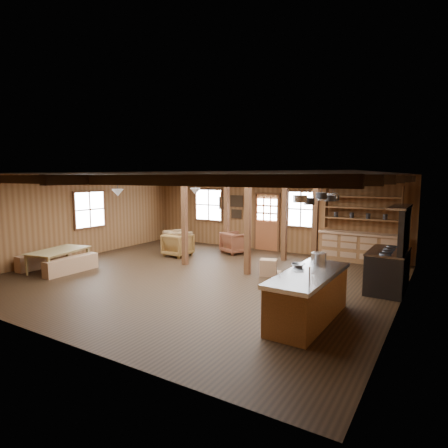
{
  "coord_description": "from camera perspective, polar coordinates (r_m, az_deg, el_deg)",
  "views": [
    {
      "loc": [
        5.8,
        -8.17,
        2.74
      ],
      "look_at": [
        0.08,
        1.25,
        1.34
      ],
      "focal_mm": 30.0,
      "sensor_mm": 36.0,
      "label": 1
    }
  ],
  "objects": [
    {
      "name": "bench_aisle",
      "position": [
        11.62,
        -22.23,
        -5.8
      ],
      "size": [
        0.31,
        1.65,
        0.45
      ],
      "primitive_type": "cube",
      "color": "#966A44",
      "rests_on": "floor"
    },
    {
      "name": "step_stool",
      "position": [
        10.52,
        6.78,
        -6.61
      ],
      "size": [
        0.61,
        0.51,
        0.46
      ],
      "primitive_type": "cube",
      "rotation": [
        0.0,
        0.0,
        0.32
      ],
      "color": "#966A44",
      "rests_on": "floor"
    },
    {
      "name": "room",
      "position": [
        10.1,
        -4.05,
        -0.4
      ],
      "size": [
        10.04,
        9.04,
        2.84
      ],
      "color": "black",
      "rests_on": "ground"
    },
    {
      "name": "ceiling_joists",
      "position": [
        10.16,
        -3.53,
        6.89
      ],
      "size": [
        9.8,
        8.82,
        0.18
      ],
      "color": "black",
      "rests_on": "ceiling"
    },
    {
      "name": "bowl",
      "position": [
        7.69,
        11.23,
        -6.17
      ],
      "size": [
        0.32,
        0.32,
        0.07
      ],
      "primitive_type": "imported",
      "rotation": [
        0.0,
        0.0,
        0.22
      ],
      "color": "silver",
      "rests_on": "kitchen_island"
    },
    {
      "name": "back_door",
      "position": [
        14.01,
        6.55,
        -0.44
      ],
      "size": [
        1.02,
        0.08,
        2.15
      ],
      "color": "brown",
      "rests_on": "floor"
    },
    {
      "name": "timber_posts",
      "position": [
        11.6,
        4.01,
        0.59
      ],
      "size": [
        3.95,
        2.35,
        2.8
      ],
      "color": "#412912",
      "rests_on": "floor"
    },
    {
      "name": "window_back_left",
      "position": [
        15.2,
        -2.34,
        2.93
      ],
      "size": [
        1.32,
        0.06,
        1.32
      ],
      "color": "white",
      "rests_on": "wall_back"
    },
    {
      "name": "window_back_right",
      "position": [
        13.45,
        11.65,
        2.22
      ],
      "size": [
        1.02,
        0.06,
        1.32
      ],
      "color": "white",
      "rests_on": "wall_back"
    },
    {
      "name": "window_left",
      "position": [
        13.86,
        -19.81,
        2.09
      ],
      "size": [
        0.14,
        1.24,
        1.32
      ],
      "color": "white",
      "rests_on": "wall_back"
    },
    {
      "name": "pendant_lamps",
      "position": [
        12.21,
        -10.02,
        4.83
      ],
      "size": [
        1.86,
        2.36,
        0.66
      ],
      "color": "#2D2D30",
      "rests_on": "ceiling"
    },
    {
      "name": "armchair_a",
      "position": [
        13.06,
        -7.02,
        -3.18
      ],
      "size": [
        0.89,
        0.91,
        0.78
      ],
      "primitive_type": "imported",
      "rotation": [
        0.0,
        0.0,
        3.08
      ],
      "color": "brown",
      "rests_on": "floor"
    },
    {
      "name": "bench_wall",
      "position": [
        12.65,
        -25.68,
        -4.93
      ],
      "size": [
        0.32,
        1.68,
        0.46
      ],
      "primitive_type": "cube",
      "color": "#966A44",
      "rests_on": "floor"
    },
    {
      "name": "counter_pot",
      "position": [
        8.2,
        14.22,
        -4.97
      ],
      "size": [
        0.32,
        0.32,
        0.19
      ],
      "primitive_type": "cylinder",
      "color": "silver",
      "rests_on": "kitchen_island"
    },
    {
      "name": "pot_rack",
      "position": [
        8.91,
        14.67,
        3.99
      ],
      "size": [
        0.39,
        3.0,
        0.45
      ],
      "color": "#2D2D30",
      "rests_on": "ceiling"
    },
    {
      "name": "notice_boards",
      "position": [
        14.62,
        1.26,
        2.91
      ],
      "size": [
        1.08,
        0.03,
        0.9
      ],
      "color": "silver",
      "rests_on": "wall_back"
    },
    {
      "name": "armchair_b",
      "position": [
        13.42,
        1.72,
        -2.87
      ],
      "size": [
        1.11,
        1.12,
        0.77
      ],
      "primitive_type": "imported",
      "rotation": [
        0.0,
        0.0,
        2.69
      ],
      "color": "brown",
      "rests_on": "floor"
    },
    {
      "name": "back_counter",
      "position": [
        12.78,
        20.05,
        -2.85
      ],
      "size": [
        2.55,
        0.6,
        2.45
      ],
      "color": "brown",
      "rests_on": "floor"
    },
    {
      "name": "armchair_c",
      "position": [
        13.92,
        -7.07,
        -2.54
      ],
      "size": [
        1.14,
        1.15,
        0.78
      ],
      "primitive_type": "imported",
      "rotation": [
        0.0,
        0.0,
        2.65
      ],
      "color": "olive",
      "rests_on": "floor"
    },
    {
      "name": "commercial_range",
      "position": [
        9.87,
        23.97,
        -5.57
      ],
      "size": [
        0.86,
        1.67,
        2.06
      ],
      "color": "#2D2D30",
      "rests_on": "floor"
    },
    {
      "name": "dining_table",
      "position": [
        12.02,
        -23.74,
        -5.07
      ],
      "size": [
        1.29,
        1.89,
        0.61
      ],
      "primitive_type": "imported",
      "rotation": [
        0.0,
        0.0,
        1.77
      ],
      "color": "olive",
      "rests_on": "floor"
    },
    {
      "name": "kitchen_island",
      "position": [
        7.41,
        12.75,
        -10.69
      ],
      "size": [
        0.94,
        2.52,
        1.2
      ],
      "rotation": [
        0.0,
        0.0,
        -0.02
      ],
      "color": "brown",
      "rests_on": "floor"
    }
  ]
}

